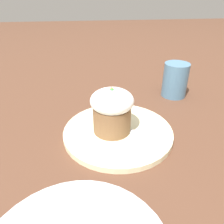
{
  "coord_description": "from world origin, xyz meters",
  "views": [
    {
      "loc": [
        -0.43,
        0.07,
        0.32
      ],
      "look_at": [
        0.0,
        0.01,
        0.06
      ],
      "focal_mm": 35.0,
      "sensor_mm": 36.0,
      "label": 1
    }
  ],
  "objects": [
    {
      "name": "ground_plane",
      "position": [
        0.0,
        0.0,
        0.0
      ],
      "size": [
        4.0,
        4.0,
        0.0
      ],
      "primitive_type": "plane",
      "color": "#513323"
    },
    {
      "name": "dessert_plate",
      "position": [
        0.0,
        0.0,
        0.01
      ],
      "size": [
        0.26,
        0.26,
        0.01
      ],
      "color": "beige",
      "rests_on": "ground_plane"
    },
    {
      "name": "carrot_cake",
      "position": [
        0.0,
        0.01,
        0.07
      ],
      "size": [
        0.1,
        0.1,
        0.11
      ],
      "color": "brown",
      "rests_on": "dessert_plate"
    },
    {
      "name": "spoon",
      "position": [
        -0.01,
        -0.02,
        0.02
      ],
      "size": [
        0.05,
        0.11,
        0.01
      ],
      "color": "silver",
      "rests_on": "dessert_plate"
    },
    {
      "name": "coffee_cup",
      "position": [
        0.2,
        -0.21,
        0.05
      ],
      "size": [
        0.11,
        0.08,
        0.11
      ],
      "color": "teal",
      "rests_on": "ground_plane"
    }
  ]
}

